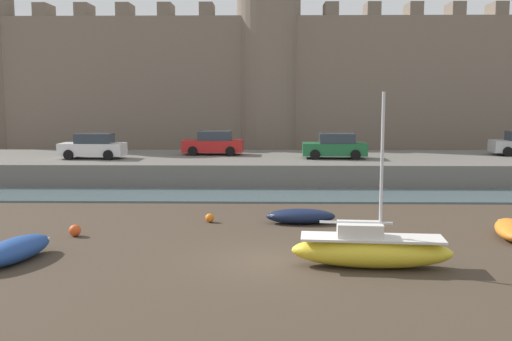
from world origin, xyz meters
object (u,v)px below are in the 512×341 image
object	(u,v)px
mooring_buoy_near_channel	(75,230)
mooring_buoy_near_shore	(210,218)
rowboat_near_channel_right	(300,216)
car_quay_east	(93,147)
car_quay_centre_east	(214,143)
rowboat_foreground_left	(511,229)
sailboat_foreground_right	(371,249)
car_quay_west	(335,146)
rowboat_near_channel_left	(15,250)

from	to	relation	value
mooring_buoy_near_channel	mooring_buoy_near_shore	distance (m)	5.69
rowboat_near_channel_right	car_quay_east	world-z (taller)	car_quay_east
rowboat_near_channel_right	car_quay_centre_east	distance (m)	16.52
rowboat_foreground_left	car_quay_east	size ratio (longest dim) A/B	0.78
mooring_buoy_near_channel	mooring_buoy_near_shore	world-z (taller)	mooring_buoy_near_channel
car_quay_centre_east	sailboat_foreground_right	bearing A→B (deg)	-72.42
mooring_buoy_near_shore	car_quay_east	world-z (taller)	car_quay_east
rowboat_near_channel_right	car_quay_west	bearing A→B (deg)	77.55
rowboat_foreground_left	mooring_buoy_near_shore	bearing A→B (deg)	167.42
car_quay_west	rowboat_near_channel_right	bearing A→B (deg)	-102.45
mooring_buoy_near_channel	sailboat_foreground_right	bearing A→B (deg)	-20.37
rowboat_near_channel_left	rowboat_near_channel_right	bearing A→B (deg)	32.16
car_quay_centre_east	car_quay_east	world-z (taller)	same
sailboat_foreground_right	car_quay_east	world-z (taller)	sailboat_foreground_right
sailboat_foreground_right	car_quay_west	xyz separation A→B (m)	(1.05, 19.84, 1.60)
mooring_buoy_near_channel	car_quay_west	xyz separation A→B (m)	(11.88, 15.82, 1.96)
sailboat_foreground_right	rowboat_near_channel_left	xyz separation A→B (m)	(-11.65, 0.39, -0.18)
car_quay_west	car_quay_centre_east	size ratio (longest dim) A/B	1.00
rowboat_foreground_left	car_quay_east	xyz separation A→B (m)	(-20.64, 15.37, 1.84)
rowboat_near_channel_left	mooring_buoy_near_shore	xyz separation A→B (m)	(5.84, 6.32, -0.22)
mooring_buoy_near_channel	car_quay_west	size ratio (longest dim) A/B	0.11
sailboat_foreground_right	car_quay_east	distance (m)	24.31
rowboat_foreground_left	car_quay_west	size ratio (longest dim) A/B	0.78
car_quay_west	car_quay_centre_east	bearing A→B (deg)	164.12
sailboat_foreground_right	car_quay_centre_east	bearing A→B (deg)	107.58
rowboat_near_channel_left	mooring_buoy_near_channel	world-z (taller)	rowboat_near_channel_left
mooring_buoy_near_channel	rowboat_near_channel_right	bearing A→B (deg)	15.69
mooring_buoy_near_channel	rowboat_foreground_left	bearing A→B (deg)	0.11
rowboat_foreground_left	sailboat_foreground_right	size ratio (longest dim) A/B	0.58
rowboat_foreground_left	mooring_buoy_near_channel	bearing A→B (deg)	-179.89
rowboat_near_channel_left	car_quay_centre_east	xyz separation A→B (m)	(4.64, 21.74, 1.78)
sailboat_foreground_right	car_quay_centre_east	size ratio (longest dim) A/B	1.35
rowboat_foreground_left	rowboat_near_channel_left	xyz separation A→B (m)	(-17.76, -3.66, 0.06)
car_quay_west	rowboat_foreground_left	bearing A→B (deg)	-72.25
rowboat_foreground_left	car_quay_west	xyz separation A→B (m)	(-5.05, 15.79, 1.84)
rowboat_near_channel_left	car_quay_east	size ratio (longest dim) A/B	0.86
rowboat_near_channel_left	mooring_buoy_near_channel	bearing A→B (deg)	77.18
mooring_buoy_near_shore	rowboat_near_channel_left	bearing A→B (deg)	-132.75
rowboat_near_channel_left	car_quay_centre_east	size ratio (longest dim) A/B	0.86
rowboat_foreground_left	car_quay_centre_east	world-z (taller)	car_quay_centre_east
rowboat_near_channel_right	mooring_buoy_near_shore	size ratio (longest dim) A/B	7.74
car_quay_centre_east	car_quay_east	xyz separation A→B (m)	(-7.52, -2.71, 0.00)
rowboat_foreground_left	mooring_buoy_near_channel	xyz separation A→B (m)	(-16.93, -0.03, -0.12)
rowboat_near_channel_right	mooring_buoy_near_shore	xyz separation A→B (m)	(-3.92, 0.18, -0.14)
mooring_buoy_near_shore	car_quay_centre_east	world-z (taller)	car_quay_centre_east
mooring_buoy_near_channel	car_quay_east	xyz separation A→B (m)	(-3.71, 15.40, 1.96)
sailboat_foreground_right	car_quay_east	size ratio (longest dim) A/B	1.35
sailboat_foreground_right	car_quay_centre_east	distance (m)	23.27
rowboat_near_channel_left	car_quay_west	bearing A→B (deg)	56.84
mooring_buoy_near_shore	sailboat_foreground_right	bearing A→B (deg)	-49.11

